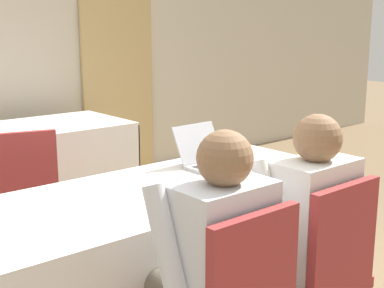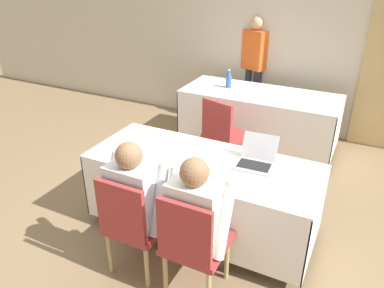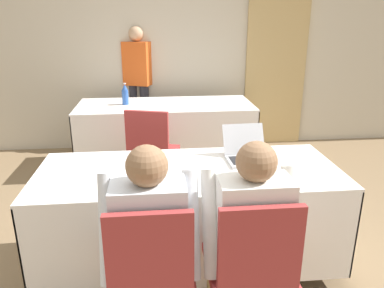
{
  "view_description": "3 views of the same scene",
  "coord_description": "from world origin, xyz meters",
  "views": [
    {
      "loc": [
        -1.49,
        -1.98,
        1.51
      ],
      "look_at": [
        0.0,
        -0.21,
        0.99
      ],
      "focal_mm": 50.0,
      "sensor_mm": 36.0,
      "label": 1
    },
    {
      "loc": [
        1.18,
        -2.57,
        2.31
      ],
      "look_at": [
        0.0,
        -0.21,
        0.99
      ],
      "focal_mm": 35.0,
      "sensor_mm": 36.0,
      "label": 2
    },
    {
      "loc": [
        -0.21,
        -2.29,
        1.72
      ],
      "look_at": [
        0.0,
        -0.21,
        0.99
      ],
      "focal_mm": 35.0,
      "sensor_mm": 36.0,
      "label": 3
    }
  ],
  "objects": [
    {
      "name": "paper_left_edge",
      "position": [
        0.57,
        0.2,
        0.75
      ],
      "size": [
        0.3,
        0.35,
        0.0
      ],
      "rotation": [
        0.0,
        0.0,
        0.36
      ],
      "color": "white",
      "rests_on": "conference_table_near"
    },
    {
      "name": "cell_phone",
      "position": [
        -0.05,
        -0.26,
        0.75
      ],
      "size": [
        0.14,
        0.14,
        0.01
      ],
      "rotation": [
        0.0,
        0.0,
        -0.77
      ],
      "color": "black",
      "rests_on": "conference_table_near"
    },
    {
      "name": "conference_table_near",
      "position": [
        0.0,
        0.0,
        0.57
      ],
      "size": [
        2.02,
        0.82,
        0.74
      ],
      "color": "white",
      "rests_on": "ground_plane"
    },
    {
      "name": "chair_near_right",
      "position": [
        0.26,
        -0.72,
        0.5
      ],
      "size": [
        0.44,
        0.44,
        0.9
      ],
      "rotation": [
        0.0,
        0.0,
        3.14
      ],
      "color": "tan",
      "rests_on": "ground_plane"
    },
    {
      "name": "chair_far_spare",
      "position": [
        -0.26,
        1.12,
        0.5
      ],
      "size": [
        0.54,
        0.54,
        0.9
      ],
      "rotation": [
        0.0,
        0.0,
        2.86
      ],
      "color": "tan",
      "rests_on": "ground_plane"
    },
    {
      "name": "curtain_panel",
      "position": [
        1.42,
        2.63,
        1.33
      ],
      "size": [
        0.81,
        0.04,
        2.65
      ],
      "color": "tan",
      "rests_on": "ground_plane"
    },
    {
      "name": "paper_beside_laptop",
      "position": [
        -0.04,
        -0.03,
        0.75
      ],
      "size": [
        0.27,
        0.33,
        0.0
      ],
      "rotation": [
        0.0,
        0.0,
        0.21
      ],
      "color": "white",
      "rests_on": "conference_table_near"
    },
    {
      "name": "person_checkered_shirt",
      "position": [
        -0.26,
        -0.61,
        0.66
      ],
      "size": [
        0.5,
        0.52,
        1.16
      ],
      "rotation": [
        0.0,
        0.0,
        3.14
      ],
      "color": "#665B4C",
      "rests_on": "ground_plane"
    },
    {
      "name": "paper_centre_table",
      "position": [
        -0.36,
        0.03,
        0.75
      ],
      "size": [
        0.28,
        0.34,
        0.0
      ],
      "rotation": [
        0.0,
        0.0,
        0.27
      ],
      "color": "white",
      "rests_on": "conference_table_near"
    },
    {
      "name": "person_white_shirt",
      "position": [
        0.26,
        -0.61,
        0.66
      ],
      "size": [
        0.5,
        0.52,
        1.16
      ],
      "rotation": [
        0.0,
        0.0,
        3.14
      ],
      "color": "#665B4C",
      "rests_on": "ground_plane"
    },
    {
      "name": "laptop",
      "position": [
        0.43,
        0.13,
        0.79
      ],
      "size": [
        0.32,
        0.35,
        0.22
      ],
      "rotation": [
        0.0,
        0.0,
        0.05
      ],
      "color": "#B7B7BC",
      "rests_on": "conference_table_near"
    }
  ]
}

